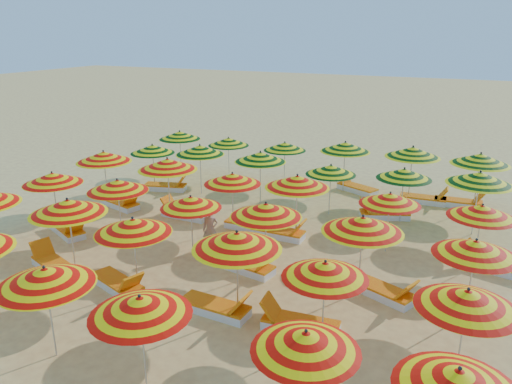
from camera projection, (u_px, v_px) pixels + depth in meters
ground at (249, 246)px, 15.44m from camera, size 120.00×120.00×0.00m
umbrella_2 at (45, 277)px, 9.70m from camera, size 2.06×2.06×2.05m
umbrella_3 at (140, 306)px, 8.82m from camera, size 2.19×2.19×1.96m
umbrella_4 at (306, 342)px, 7.92m from camera, size 2.26×2.26×1.90m
umbrella_5 at (458, 380)px, 6.99m from camera, size 2.06×2.06×1.93m
umbrella_7 at (68, 207)px, 13.22m from camera, size 2.06×2.06×2.16m
umbrella_8 at (133, 226)px, 12.23m from camera, size 2.37×2.37×2.03m
umbrella_9 at (237, 241)px, 11.09m from camera, size 2.09×2.09×2.16m
umbrella_10 at (325, 270)px, 10.22m from camera, size 1.91×1.91×1.92m
umbrella_11 at (467, 299)px, 8.99m from camera, size 2.17×2.17×1.99m
umbrella_12 at (52, 178)px, 16.15m from camera, size 2.30×2.30×2.02m
umbrella_13 at (118, 186)px, 15.43m from camera, size 2.18×2.18×2.01m
umbrella_14 at (191, 202)px, 14.28m from camera, size 1.97×1.97×1.88m
umbrella_15 at (266, 210)px, 13.22m from camera, size 2.12×2.12×2.06m
umbrella_16 at (363, 224)px, 12.09m from camera, size 2.46×2.46×2.13m
umbrella_17 at (475, 248)px, 11.10m from camera, size 2.21×2.21×1.99m
umbrella_18 at (104, 157)px, 18.40m from camera, size 2.22×2.22×2.15m
umbrella_19 at (167, 164)px, 17.23m from camera, size 2.14×2.14×2.19m
umbrella_20 at (232, 179)px, 16.20m from camera, size 2.01×2.01×1.99m
umbrella_21 at (297, 182)px, 15.42m from camera, size 2.11×2.11×2.14m
umbrella_22 at (390, 199)px, 14.52m from camera, size 2.04×2.04×1.90m
umbrella_23 at (482, 211)px, 13.47m from camera, size 2.30×2.30×1.92m
umbrella_24 at (152, 149)px, 20.47m from camera, size 1.93×1.93×1.92m
umbrella_25 at (200, 150)px, 19.76m from camera, size 2.33×2.33×2.06m
umbrella_26 at (260, 157)px, 18.68m from camera, size 2.37×2.37×2.06m
umbrella_27 at (331, 170)px, 17.55m from camera, size 1.86×1.86×1.89m
umbrella_28 at (404, 174)px, 16.83m from camera, size 2.41×2.41×1.96m
umbrella_29 at (480, 178)px, 15.70m from camera, size 2.66×2.66×2.17m
umbrella_30 at (180, 135)px, 22.73m from camera, size 2.24×2.24×2.01m
umbrella_31 at (228, 142)px, 21.86m from camera, size 2.13×2.13×1.90m
umbrella_32 at (285, 146)px, 21.00m from camera, size 2.05×2.05×1.90m
umbrella_33 at (345, 147)px, 20.00m from camera, size 2.64×2.64×2.13m
umbrella_34 at (413, 152)px, 18.91m from camera, size 2.25×2.25×2.20m
umbrella_35 at (480, 159)px, 17.89m from camera, size 2.57×2.57×2.20m
lounger_2 at (54, 265)px, 13.83m from camera, size 1.83×1.12×0.69m
lounger_3 at (118, 284)px, 12.81m from camera, size 1.83×1.12×0.69m
lounger_4 at (216, 307)px, 11.73m from camera, size 1.76×0.67×0.69m
lounger_5 at (298, 324)px, 11.08m from camera, size 1.78×0.73×0.69m
lounger_6 at (68, 230)px, 16.25m from camera, size 1.82×1.25×0.69m
lounger_7 at (246, 266)px, 13.79m from camera, size 1.81×0.88×0.69m
lounger_8 at (382, 291)px, 12.46m from camera, size 1.82×1.19×0.69m
lounger_9 at (121, 203)px, 18.70m from camera, size 1.82×1.02×0.69m
lounger_10 at (184, 213)px, 17.71m from camera, size 1.74×0.61×0.69m
lounger_11 at (252, 225)px, 16.62m from camera, size 1.75×0.63×0.69m
lounger_12 at (279, 233)px, 16.03m from camera, size 1.74×0.60×0.69m
lounger_13 at (494, 266)px, 13.80m from camera, size 1.82×1.01×0.69m
lounger_14 at (167, 187)px, 20.70m from camera, size 1.83×1.04×0.69m
lounger_15 at (383, 214)px, 17.63m from camera, size 1.82×1.18×0.69m
lounger_16 at (356, 188)px, 20.52m from camera, size 1.82×1.22×0.69m
lounger_17 at (424, 199)px, 19.18m from camera, size 1.76×0.68×0.69m
lounger_18 at (459, 202)px, 18.80m from camera, size 1.77×0.69×0.69m
beachgoer_a at (210, 229)px, 15.01m from camera, size 0.56×0.51×1.29m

